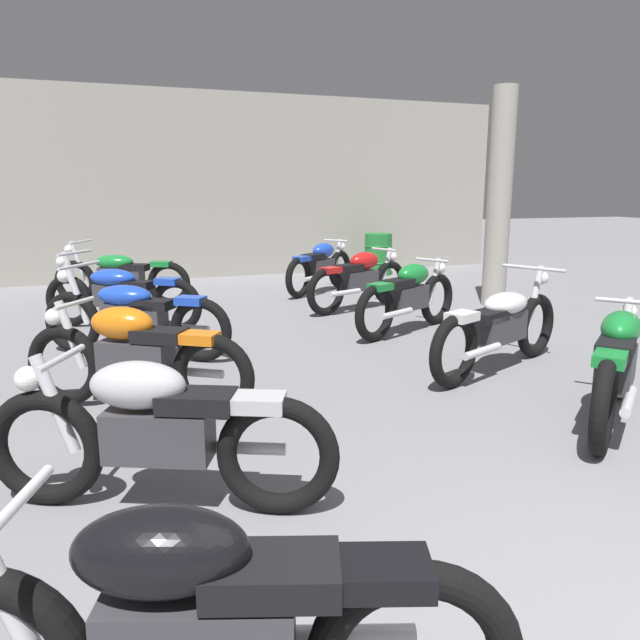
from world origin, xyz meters
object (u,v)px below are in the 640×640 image
object	(u,v)px
motorcycle_right_row_1	(617,364)
oil_drum	(378,254)
motorcycle_left_row_1	(157,430)
motorcycle_right_row_5	(321,266)
motorcycle_left_row_0	(196,627)
motorcycle_left_row_4	(120,294)
motorcycle_left_row_5	(121,275)
support_pillar	(499,199)
motorcycle_right_row_3	(409,296)
motorcycle_right_row_4	(360,279)
motorcycle_left_row_3	(133,315)
motorcycle_right_row_2	(500,325)
motorcycle_left_row_2	(135,355)

from	to	relation	value
motorcycle_right_row_1	oil_drum	world-z (taller)	motorcycle_right_row_1
motorcycle_left_row_1	motorcycle_right_row_5	size ratio (longest dim) A/B	1.12
motorcycle_left_row_0	motorcycle_left_row_4	bearing A→B (deg)	89.61
motorcycle_left_row_1	motorcycle_left_row_5	xyz separation A→B (m)	(0.08, 6.52, -0.01)
motorcycle_left_row_0	motorcycle_right_row_5	bearing A→B (deg)	67.30
support_pillar	motorcycle_right_row_3	size ratio (longest dim) A/B	1.76
motorcycle_left_row_5	motorcycle_right_row_5	world-z (taller)	motorcycle_left_row_5
oil_drum	motorcycle_left_row_5	bearing A→B (deg)	-161.99
motorcycle_left_row_0	motorcycle_right_row_5	world-z (taller)	same
motorcycle_right_row_4	motorcycle_right_row_1	bearing A→B (deg)	-89.89
motorcycle_right_row_3	motorcycle_left_row_0	bearing A→B (deg)	-124.39
support_pillar	motorcycle_left_row_4	world-z (taller)	support_pillar
motorcycle_left_row_3	motorcycle_left_row_4	world-z (taller)	same
motorcycle_left_row_4	motorcycle_right_row_5	size ratio (longest dim) A/B	1.14
motorcycle_right_row_2	motorcycle_right_row_3	distance (m)	1.76
motorcycle_left_row_5	motorcycle_right_row_2	distance (m)	5.95
motorcycle_right_row_4	motorcycle_left_row_2	bearing A→B (deg)	-136.15
motorcycle_right_row_5	motorcycle_left_row_2	bearing A→B (deg)	-124.63
motorcycle_left_row_2	motorcycle_right_row_1	size ratio (longest dim) A/B	1.06
motorcycle_left_row_0	motorcycle_left_row_5	world-z (taller)	motorcycle_left_row_5
motorcycle_left_row_4	motorcycle_right_row_2	xyz separation A→B (m)	(3.37, -3.16, 0.00)
motorcycle_right_row_4	motorcycle_left_row_4	bearing A→B (deg)	-177.73
oil_drum	motorcycle_left_row_4	bearing A→B (deg)	-146.47
oil_drum	motorcycle_right_row_5	bearing A→B (deg)	-137.98
motorcycle_left_row_2	motorcycle_left_row_0	bearing A→B (deg)	-90.45
motorcycle_left_row_3	oil_drum	world-z (taller)	motorcycle_left_row_3
motorcycle_left_row_2	motorcycle_right_row_1	xyz separation A→B (m)	(3.37, -1.49, 0.00)
motorcycle_left_row_4	oil_drum	size ratio (longest dim) A/B	2.20
oil_drum	motorcycle_left_row_0	bearing A→B (deg)	-118.34
motorcycle_right_row_1	oil_drum	bearing A→B (deg)	76.86
motorcycle_left_row_1	motorcycle_left_row_2	world-z (taller)	same
motorcycle_left_row_5	motorcycle_right_row_3	bearing A→B (deg)	-44.52
motorcycle_right_row_3	motorcycle_left_row_1	bearing A→B (deg)	-135.03
oil_drum	support_pillar	bearing A→B (deg)	-86.90
motorcycle_left_row_5	oil_drum	distance (m)	5.43
motorcycle_left_row_3	motorcycle_right_row_5	bearing A→B (deg)	44.21
motorcycle_left_row_1	motorcycle_left_row_5	distance (m)	6.52
motorcycle_right_row_4	support_pillar	bearing A→B (deg)	-9.45
motorcycle_left_row_0	motorcycle_left_row_4	xyz separation A→B (m)	(0.04, 6.32, -0.01)
motorcycle_left_row_5	motorcycle_right_row_2	world-z (taller)	same
support_pillar	motorcycle_left_row_5	bearing A→B (deg)	159.44
motorcycle_right_row_4	oil_drum	distance (m)	3.84
motorcycle_left_row_5	motorcycle_left_row_1	bearing A→B (deg)	-90.72
motorcycle_left_row_2	motorcycle_right_row_1	world-z (taller)	same
motorcycle_left_row_2	motorcycle_right_row_4	world-z (taller)	same
motorcycle_right_row_1	motorcycle_left_row_2	bearing A→B (deg)	156.12
support_pillar	motorcycle_right_row_3	bearing A→B (deg)	-150.75
motorcycle_right_row_5	motorcycle_left_row_4	bearing A→B (deg)	-152.22
motorcycle_left_row_2	motorcycle_left_row_4	distance (m)	3.10
motorcycle_left_row_3	motorcycle_right_row_2	bearing A→B (deg)	-27.87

